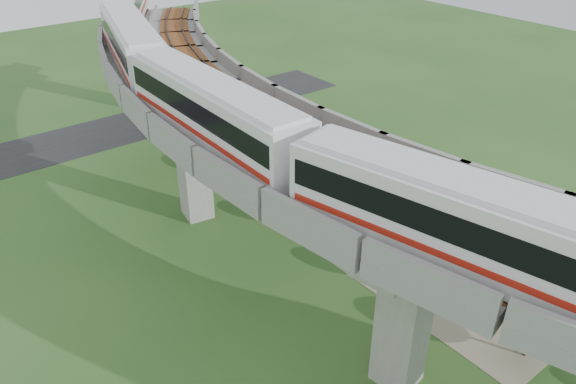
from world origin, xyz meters
The scene contains 14 objects.
ground centered at (0.00, 0.00, 0.00)m, with size 160.00×160.00×0.00m, color #2A5120.
dirt_lot centered at (14.00, -2.00, 0.02)m, with size 18.00×26.00×0.04m, color gray.
asphalt_road centered at (0.00, 30.00, 0.01)m, with size 60.00×8.00×0.03m, color #232326.
viaduct centered at (3.84, 0.00, 9.05)m, with size 19.58×73.98×11.40m.
metro_train centered at (0.91, 8.15, 12.31)m, with size 14.89×60.73×3.64m.
fence centered at (9.75, 0.00, 0.75)m, with size 3.87×38.73×1.50m.
tree_0 centered at (12.16, 23.18, 1.87)m, with size 2.18×2.18×2.80m.
tree_1 centered at (7.82, 12.28, 2.21)m, with size 3.14×3.14×3.54m.
tree_2 centered at (6.21, 4.25, 1.70)m, with size 2.11×2.11×2.60m.
tree_3 centered at (7.47, -5.77, 2.11)m, with size 2.25×2.25×3.07m.
tree_4 centered at (7.77, -13.81, 2.38)m, with size 2.77×2.77×3.56m.
car_white centered at (14.44, -7.58, 0.62)m, with size 1.38×3.43×1.17m, color silver.
car_red centered at (17.38, -0.96, 0.64)m, with size 1.27×3.64×1.20m, color #B01510.
car_dark centered at (10.45, -0.92, 0.60)m, with size 1.56×3.83×1.11m, color black.
Camera 1 is at (-16.66, -23.39, 23.72)m, focal length 35.00 mm.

